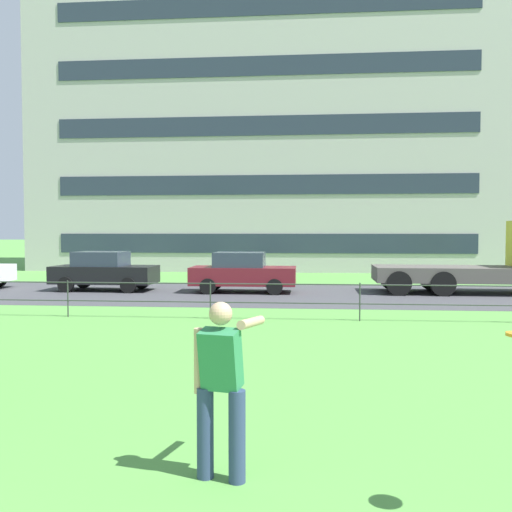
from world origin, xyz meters
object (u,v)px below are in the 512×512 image
(car_maroon_left, at_px, (242,272))
(flatbed_truck_far_left, at_px, (504,261))
(person_thrower, at_px, (221,384))
(apartment_building_background, at_px, (269,113))
(car_black_right, at_px, (104,271))

(car_maroon_left, xyz_separation_m, flatbed_truck_far_left, (9.81, 0.41, 0.44))
(person_thrower, bearing_deg, car_maroon_left, 95.82)
(person_thrower, height_order, apartment_building_background, apartment_building_background)
(apartment_building_background, bearing_deg, flatbed_truck_far_left, -57.56)
(person_thrower, relative_size, car_maroon_left, 0.42)
(person_thrower, relative_size, apartment_building_background, 0.06)
(car_maroon_left, bearing_deg, apartment_building_background, 90.08)
(car_maroon_left, height_order, apartment_building_background, apartment_building_background)
(apartment_building_background, bearing_deg, car_maroon_left, -89.92)
(person_thrower, xyz_separation_m, apartment_building_background, (-1.66, 31.95, 9.22))
(person_thrower, distance_m, car_maroon_left, 16.16)
(apartment_building_background, bearing_deg, car_black_right, -109.30)
(flatbed_truck_far_left, bearing_deg, apartment_building_background, 122.44)
(car_maroon_left, height_order, flatbed_truck_far_left, flatbed_truck_far_left)
(car_black_right, bearing_deg, car_maroon_left, -1.60)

